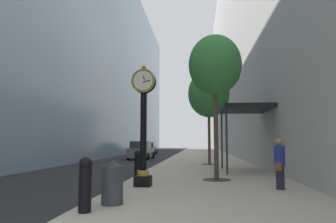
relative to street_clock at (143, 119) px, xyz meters
name	(u,v)px	position (x,y,z in m)	size (l,w,h in m)	color
ground_plane	(170,159)	(-0.92, 19.88, -2.42)	(110.00, 110.00, 0.00)	#262628
sidewalk_right	(203,157)	(2.29, 22.88, -2.35)	(6.42, 80.00, 0.14)	#BCB29E
building_block_left	(75,47)	(-11.94, 22.88, 9.84)	(9.00, 80.00, 24.53)	#758EA8
building_block_right	(274,24)	(10.00, 22.88, 11.70)	(9.00, 80.00, 28.23)	#B7B2A8
street_clock	(143,119)	(0.00, 0.00, 0.00)	(0.84, 0.55, 4.17)	black
bollard_nearest	(85,183)	(-0.52, -4.06, -1.67)	(0.28, 0.28, 1.17)	black
bollard_third	(138,164)	(-0.52, 1.73, -1.67)	(0.28, 0.28, 1.17)	black
street_tree_near	(215,66)	(2.57, 2.02, 2.29)	(2.14, 2.14, 5.84)	#333335
street_tree_mid_near	(209,94)	(2.57, 10.73, 2.46)	(2.80, 2.80, 6.36)	#333335
trash_bin	(112,182)	(-0.18, -3.15, -1.74)	(0.53, 0.53, 1.05)	#383D42
pedestrian_walking	(280,162)	(4.44, -0.28, -1.44)	(0.45, 0.52, 1.61)	#23232D
storefront_awning	(245,110)	(4.26, 5.87, 0.86)	(2.40, 3.60, 3.30)	black
car_grey_near	(141,151)	(-3.57, 18.79, -1.61)	(2.09, 4.23, 1.68)	slate
car_blue_mid	(148,148)	(-4.82, 30.90, -1.66)	(2.16, 4.22, 1.56)	navy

